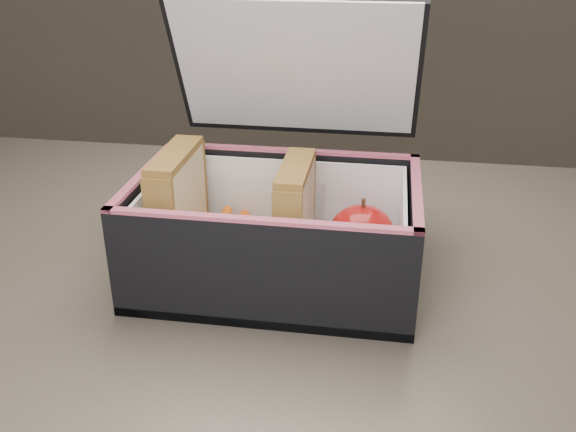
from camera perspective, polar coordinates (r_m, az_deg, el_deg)
name	(u,v)px	position (r m, az deg, el deg)	size (l,w,h in m)	color
kitchen_table	(302,372)	(0.67, 1.26, -13.72)	(1.20, 0.80, 0.75)	brown
lunch_bag	(277,223)	(0.63, -0.98, -0.64)	(0.27, 0.26, 0.26)	black
plastic_tub	(237,232)	(0.64, -4.57, -1.39)	(0.16, 0.12, 0.07)	white
sandwich_left	(178,205)	(0.65, -9.72, 0.96)	(0.03, 0.10, 0.11)	#C9B985
sandwich_right	(295,216)	(0.62, 0.64, 0.02)	(0.03, 0.10, 0.11)	#C9B985
carrot_sticks	(232,241)	(0.66, -5.01, -2.25)	(0.04, 0.14, 0.03)	orange
paper_napkin	(355,264)	(0.64, 6.00, -4.31)	(0.07, 0.08, 0.01)	white
red_apple	(362,235)	(0.63, 6.56, -1.66)	(0.07, 0.07, 0.07)	#9A0D0B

